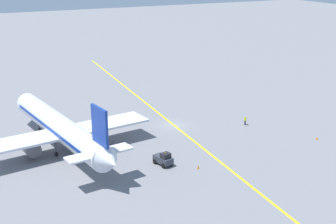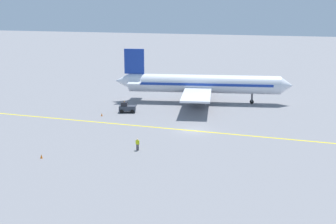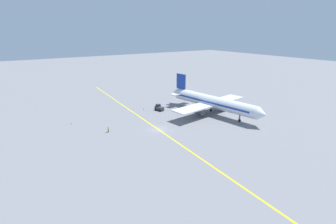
{
  "view_description": "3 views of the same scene",
  "coord_description": "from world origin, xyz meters",
  "px_view_note": "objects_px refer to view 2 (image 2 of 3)",
  "views": [
    {
      "loc": [
        -35.83,
        -69.58,
        28.3
      ],
      "look_at": [
        -3.29,
        -4.22,
        4.23
      ],
      "focal_mm": 50.0,
      "sensor_mm": 36.0,
      "label": 1
    },
    {
      "loc": [
        69.89,
        14.04,
        20.44
      ],
      "look_at": [
        -0.03,
        -4.09,
        2.8
      ],
      "focal_mm": 50.0,
      "sensor_mm": 36.0,
      "label": 2
    },
    {
      "loc": [
        32.79,
        54.14,
        24.75
      ],
      "look_at": [
        -5.0,
        -3.03,
        3.1
      ],
      "focal_mm": 28.0,
      "sensor_mm": 36.0,
      "label": 3
    }
  ],
  "objects_px": {
    "traffic_cone_near_nose": "(41,156)",
    "airplane_at_gate": "(202,84)",
    "baggage_tug_dark": "(127,108)",
    "ground_crew_worker": "(138,144)",
    "traffic_cone_mid_apron": "(102,115)"
  },
  "relations": [
    {
      "from": "ground_crew_worker",
      "to": "traffic_cone_mid_apron",
      "type": "distance_m",
      "value": 20.61
    },
    {
      "from": "airplane_at_gate",
      "to": "baggage_tug_dark",
      "type": "height_order",
      "value": "airplane_at_gate"
    },
    {
      "from": "traffic_cone_near_nose",
      "to": "airplane_at_gate",
      "type": "bearing_deg",
      "value": 159.91
    },
    {
      "from": "traffic_cone_mid_apron",
      "to": "traffic_cone_near_nose",
      "type": "bearing_deg",
      "value": 2.45
    },
    {
      "from": "baggage_tug_dark",
      "to": "ground_crew_worker",
      "type": "xyz_separation_m",
      "value": [
        20.45,
        8.77,
        0.01
      ]
    },
    {
      "from": "baggage_tug_dark",
      "to": "ground_crew_worker",
      "type": "height_order",
      "value": "baggage_tug_dark"
    },
    {
      "from": "airplane_at_gate",
      "to": "baggage_tug_dark",
      "type": "relative_size",
      "value": 10.88
    },
    {
      "from": "ground_crew_worker",
      "to": "airplane_at_gate",
      "type": "bearing_deg",
      "value": 174.82
    },
    {
      "from": "baggage_tug_dark",
      "to": "traffic_cone_near_nose",
      "type": "bearing_deg",
      "value": -5.13
    },
    {
      "from": "baggage_tug_dark",
      "to": "traffic_cone_mid_apron",
      "type": "bearing_deg",
      "value": -41.62
    },
    {
      "from": "airplane_at_gate",
      "to": "baggage_tug_dark",
      "type": "xyz_separation_m",
      "value": [
        11.73,
        -11.69,
        -2.81
      ]
    },
    {
      "from": "traffic_cone_mid_apron",
      "to": "baggage_tug_dark",
      "type": "bearing_deg",
      "value": 138.38
    },
    {
      "from": "baggage_tug_dark",
      "to": "traffic_cone_mid_apron",
      "type": "distance_m",
      "value": 5.14
    },
    {
      "from": "airplane_at_gate",
      "to": "traffic_cone_near_nose",
      "type": "relative_size",
      "value": 64.55
    },
    {
      "from": "airplane_at_gate",
      "to": "traffic_cone_mid_apron",
      "type": "relative_size",
      "value": 64.55
    }
  ]
}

